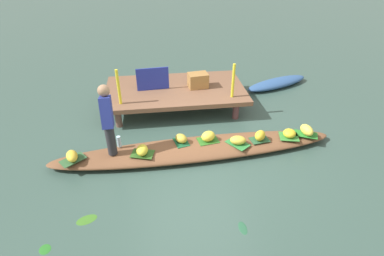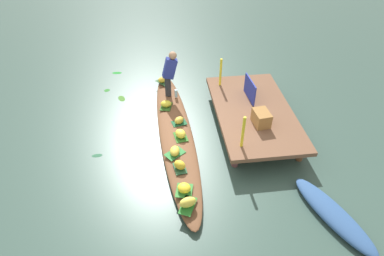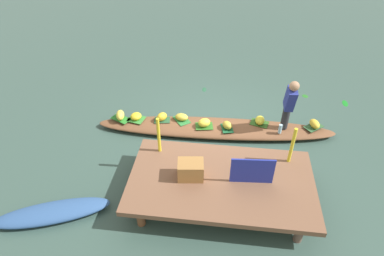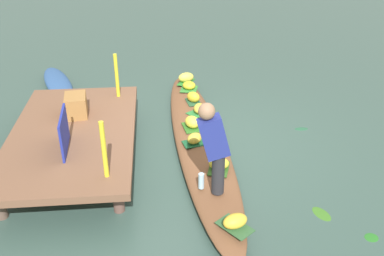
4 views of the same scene
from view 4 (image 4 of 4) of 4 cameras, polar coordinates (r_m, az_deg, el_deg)
canal_water at (r=6.89m, az=1.00°, el=-2.39°), size 40.00×40.00×0.00m
dock_platform at (r=6.59m, az=-15.44°, el=-0.89°), size 3.20×1.80×0.48m
vendor_boat at (r=6.84m, az=1.01°, el=-1.63°), size 5.35×1.01×0.21m
moored_boat at (r=9.36m, az=-17.25°, el=5.66°), size 1.97×1.12×0.21m
leaf_mat_0 at (r=7.47m, az=1.00°, el=2.08°), size 0.46×0.49×0.01m
banana_bunch_0 at (r=7.44m, az=1.00°, el=2.60°), size 0.32×0.25×0.15m
leaf_mat_1 at (r=6.99m, az=0.03°, el=0.11°), size 0.42×0.33×0.01m
banana_bunch_1 at (r=6.94m, az=0.03°, el=0.79°), size 0.34×0.31×0.19m
leaf_mat_2 at (r=6.55m, az=0.32°, el=-1.99°), size 0.31×0.39×0.01m
banana_bunch_2 at (r=6.51m, az=0.32°, el=-1.38°), size 0.29×0.31×0.16m
leaf_mat_3 at (r=5.05m, az=5.66°, el=-12.82°), size 0.47×0.44×0.01m
banana_bunch_3 at (r=4.99m, az=5.71°, el=-12.11°), size 0.27×0.34×0.17m
leaf_mat_4 at (r=5.98m, az=3.55°, el=-5.34°), size 0.45×0.36×0.01m
banana_bunch_4 at (r=5.93m, az=3.57°, el=-4.69°), size 0.22×0.29×0.16m
leaf_mat_5 at (r=7.86m, az=0.18°, el=3.48°), size 0.38×0.29×0.01m
banana_bunch_5 at (r=7.82m, az=0.18°, el=4.11°), size 0.30×0.31×0.19m
leaf_mat_6 at (r=8.40m, az=-0.39°, el=5.18°), size 0.42×0.38×0.01m
banana_bunch_6 at (r=8.37m, az=-0.40°, el=5.65°), size 0.34×0.34×0.15m
leaf_mat_7 at (r=8.72m, az=-0.79°, el=6.09°), size 0.50×0.40×0.01m
banana_bunch_7 at (r=8.69m, az=-0.79°, el=6.69°), size 0.25×0.35×0.20m
vendor_person at (r=5.15m, az=2.92°, el=-2.16°), size 0.20×0.41×1.25m
water_bottle at (r=5.54m, az=1.23°, el=-7.00°), size 0.08×0.08×0.22m
market_banner at (r=6.01m, az=-16.53°, el=-0.54°), size 0.73×0.08×0.52m
railing_post_west at (r=5.25m, az=-11.53°, el=-2.84°), size 0.06×0.06×0.76m
railing_post_east at (r=7.40m, az=-9.90°, el=6.82°), size 0.06×0.06×0.76m
produce_crate at (r=6.95m, az=-15.04°, el=2.90°), size 0.47×0.37×0.33m
drifting_plant_0 at (r=7.62m, az=14.22°, el=-0.10°), size 0.12×0.24×0.01m
drifting_plant_1 at (r=5.61m, az=22.59°, el=-13.17°), size 0.21×0.22×0.01m
drifting_plant_2 at (r=5.76m, az=16.73°, el=-10.78°), size 0.34×0.26×0.01m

